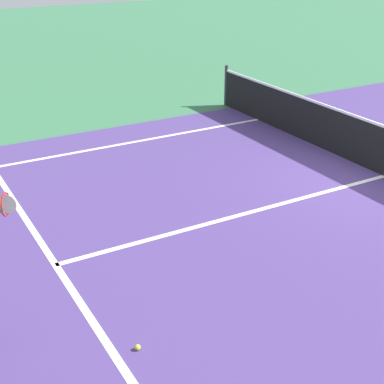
# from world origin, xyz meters

# --- Properties ---
(ground_plane) EXTENTS (60.00, 60.00, 0.00)m
(ground_plane) POSITION_xyz_m (0.00, 0.00, 0.00)
(ground_plane) COLOR #38724C
(court_surface_inbounds) EXTENTS (10.62, 24.40, 0.00)m
(court_surface_inbounds) POSITION_xyz_m (0.00, 0.00, 0.00)
(court_surface_inbounds) COLOR #4C387A
(court_surface_inbounds) RESTS_ON ground_plane
(line_sideline_left) EXTENTS (0.10, 11.89, 0.01)m
(line_sideline_left) POSITION_xyz_m (-4.11, -5.95, 0.00)
(line_sideline_left) COLOR white
(line_sideline_left) RESTS_ON ground_plane
(line_service_near) EXTENTS (8.22, 0.10, 0.01)m
(line_service_near) POSITION_xyz_m (0.00, -6.40, 0.00)
(line_service_near) COLOR white
(line_service_near) RESTS_ON ground_plane
(line_center_service) EXTENTS (0.10, 6.40, 0.01)m
(line_center_service) POSITION_xyz_m (0.00, -3.20, 0.00)
(line_center_service) COLOR white
(line_center_service) RESTS_ON ground_plane
(tennis_ball_mid_court) EXTENTS (0.07, 0.07, 0.07)m
(tennis_ball_mid_court) POSITION_xyz_m (2.17, -6.14, 0.03)
(tennis_ball_mid_court) COLOR #CCE033
(tennis_ball_mid_court) RESTS_ON ground_plane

